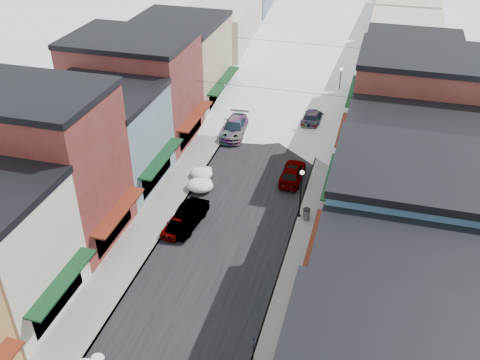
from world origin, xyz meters
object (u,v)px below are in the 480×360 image
Objects in this scene: car_dark_hatch at (188,217)px; trash_can at (306,214)px; car_silver_sedan at (178,223)px; streetlamp_near at (301,188)px.

trash_can is at bearing 24.43° from car_dark_hatch.
trash_can is at bearing 29.92° from car_silver_sedan.
car_dark_hatch is at bearing -160.94° from trash_can.
car_silver_sedan is 0.99m from car_dark_hatch.
trash_can is at bearing -27.03° from streetlamp_near.
trash_can is (9.36, 3.23, -0.13)m from car_dark_hatch.
car_silver_sedan is 0.79× the size of car_dark_hatch.
streetlamp_near is at bearing 152.97° from trash_can.
car_silver_sedan is at bearing -121.02° from car_dark_hatch.
car_silver_sedan is at bearing -157.98° from trash_can.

